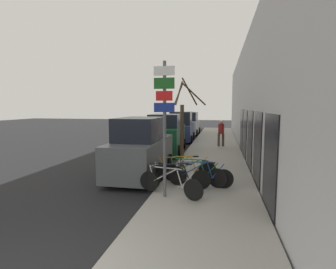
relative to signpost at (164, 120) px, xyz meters
The scene contains 15 objects.
ground_plane 7.38m from the signpost, 101.91° to the left, with size 80.00×80.00×0.00m, color black.
sidewalk_curb 9.97m from the signpost, 83.13° to the left, with size 3.20×32.00×0.15m.
building_facade 10.01m from the signpost, 73.06° to the left, with size 0.23×32.00×6.50m.
signpost is the anchor object (origin of this frame).
bicycle_0 1.90m from the signpost, 42.90° to the left, with size 2.00×0.87×0.85m.
bicycle_1 2.01m from the signpost, 72.58° to the left, with size 2.18×0.66×0.87m.
bicycle_2 2.41m from the signpost, 51.31° to the left, with size 2.14×0.44×0.86m.
bicycle_3 2.44m from the signpost, 64.30° to the left, with size 2.27×0.78×0.89m.
bicycle_4 2.65m from the signpost, 80.88° to the left, with size 2.28×0.79×0.90m.
parked_car_0 3.41m from the signpost, 119.82° to the left, with size 1.96×4.56×2.34m.
parked_car_1 8.52m from the signpost, 101.63° to the left, with size 2.25×4.86×2.32m.
parked_car_2 13.54m from the signpost, 96.55° to the left, with size 2.09×4.27×2.36m.
parked_car_3 18.57m from the signpost, 94.93° to the left, with size 2.12×4.16×2.22m.
pedestrian_near 10.47m from the signpost, 81.23° to the left, with size 0.44×0.38×1.72m.
street_tree 3.91m from the signpost, 90.47° to the left, with size 1.42×1.41×3.84m.
Camera 1 is at (3.01, -2.87, 2.78)m, focal length 28.00 mm.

